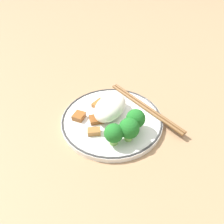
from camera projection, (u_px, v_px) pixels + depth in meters
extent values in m
plane|color=#9E7A56|center=(112.00, 122.00, 0.54)|extent=(3.00, 3.00, 0.00)
cylinder|color=white|center=(112.00, 120.00, 0.54)|extent=(0.25, 0.25, 0.01)
torus|color=#333333|center=(112.00, 118.00, 0.53)|extent=(0.24, 0.24, 0.01)
ellipsoid|color=white|center=(110.00, 107.00, 0.53)|extent=(0.11, 0.07, 0.05)
cylinder|color=#7FB756|center=(114.00, 141.00, 0.47)|extent=(0.02, 0.02, 0.02)
sphere|color=#1E6B23|center=(114.00, 133.00, 0.45)|extent=(0.04, 0.04, 0.04)
cylinder|color=#7FB756|center=(128.00, 136.00, 0.48)|extent=(0.02, 0.02, 0.02)
sphere|color=#1E6B23|center=(129.00, 128.00, 0.46)|extent=(0.05, 0.05, 0.05)
cylinder|color=#7FB756|center=(135.00, 127.00, 0.50)|extent=(0.02, 0.02, 0.02)
sphere|color=#1E6B23|center=(136.00, 119.00, 0.48)|extent=(0.04, 0.04, 0.04)
cube|color=#9E6633|center=(94.00, 132.00, 0.49)|extent=(0.03, 0.03, 0.01)
cube|color=brown|center=(79.00, 116.00, 0.53)|extent=(0.03, 0.03, 0.01)
cube|color=#995B28|center=(99.00, 104.00, 0.57)|extent=(0.04, 0.03, 0.01)
cube|color=brown|center=(97.00, 119.00, 0.52)|extent=(0.04, 0.04, 0.01)
cylinder|color=brown|center=(146.00, 106.00, 0.56)|extent=(0.11, 0.23, 0.01)
cylinder|color=brown|center=(144.00, 107.00, 0.56)|extent=(0.11, 0.23, 0.01)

